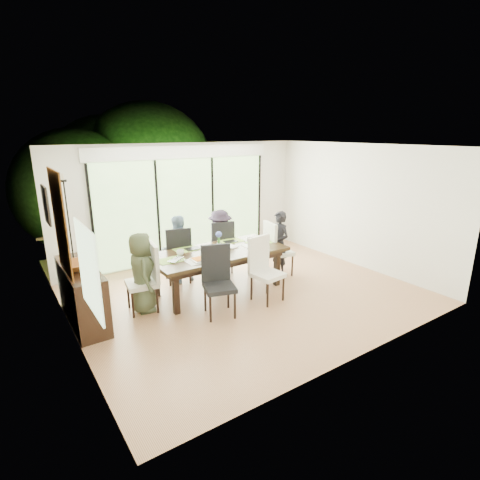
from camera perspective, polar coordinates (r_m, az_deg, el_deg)
floor at (r=7.11m, az=1.14°, el=-8.27°), size 6.00×5.00×0.01m
ceiling at (r=6.47m, az=1.28°, el=14.12°), size 6.00×5.00×0.01m
wall_back at (r=8.78m, az=-8.34°, el=5.63°), size 6.00×0.02×2.70m
wall_front at (r=4.92m, az=18.39°, el=-3.57°), size 6.00×0.02×2.70m
wall_left at (r=5.56m, az=-25.06°, el=-2.03°), size 0.02×5.00×2.70m
wall_right at (r=8.71m, az=17.65°, el=4.95°), size 0.02×5.00×2.70m
glass_doors at (r=8.77m, az=-8.19°, el=4.63°), size 4.20×0.02×2.30m
blinds_header at (r=8.60m, az=-8.51°, el=13.13°), size 4.40×0.06×0.28m
mullion_a at (r=8.09m, az=-21.61°, el=2.66°), size 0.05×0.04×2.30m
mullion_b at (r=8.49m, az=-12.41°, el=4.02°), size 0.05×0.04×2.30m
mullion_c at (r=9.08m, az=-4.18°, el=5.16°), size 0.05×0.04×2.30m
mullion_d at (r=9.84m, az=2.92°, el=6.05°), size 0.05×0.04×2.30m
side_window at (r=4.39m, az=-22.08°, el=-4.26°), size 0.02×0.90×1.00m
deck at (r=9.91m, az=-10.28°, el=-1.59°), size 6.00×1.80×0.10m
rail_top at (r=10.46m, az=-12.24°, el=2.67°), size 6.00×0.08×0.06m
foliage_left at (r=10.75m, az=-23.56°, el=6.89°), size 3.20×3.20×3.20m
foliage_mid at (r=11.87m, az=-13.78°, el=10.30°), size 4.00×4.00×4.00m
foliage_right at (r=11.98m, az=-4.08°, el=8.16°), size 2.80×2.80×2.80m
foliage_far at (r=12.25m, az=-19.32°, el=9.18°), size 3.60×3.60×3.60m
table_top at (r=7.01m, az=-3.35°, el=-1.90°), size 2.55×1.17×0.06m
table_apron at (r=7.04m, az=-3.34°, el=-2.63°), size 2.34×0.96×0.11m
table_leg_fl at (r=6.33m, az=-9.75°, el=-8.03°), size 0.10×0.10×0.73m
table_leg_fr at (r=7.40m, az=5.64°, el=-4.21°), size 0.10×0.10×0.73m
table_leg_bl at (r=7.07m, az=-12.68°, el=-5.55°), size 0.10×0.10×0.73m
table_leg_br at (r=8.04m, az=1.74°, el=-2.45°), size 0.10×0.10×0.73m
chair_left_end at (r=6.48m, az=-14.83°, el=-5.68°), size 0.55×0.55×1.17m
chair_right_end at (r=7.90m, az=6.05°, el=-1.22°), size 0.57×0.57×1.17m
chair_far_left at (r=7.59m, az=-9.56°, el=-2.10°), size 0.59×0.59×1.17m
chair_far_right at (r=8.03m, az=-3.08°, el=-0.86°), size 0.59×0.59×1.17m
chair_near_left at (r=6.13m, az=-3.16°, el=-6.43°), size 0.61×0.61×1.17m
chair_near_right at (r=6.66m, az=4.25°, el=-4.55°), size 0.55×0.55×1.17m
person_left_end at (r=6.45m, az=-14.73°, el=-4.82°), size 0.52×0.70×1.37m
person_right_end at (r=7.85m, az=5.96°, el=-0.55°), size 0.43×0.66×1.37m
person_far_left at (r=7.54m, az=-9.53°, el=-1.41°), size 0.69×0.48×1.37m
person_far_right at (r=7.98m, az=-3.02°, el=-0.20°), size 0.69×0.49×1.37m
placemat_left at (r=6.59m, az=-10.47°, el=-3.03°), size 0.47×0.34×0.01m
placemat_right at (r=7.50m, az=2.88°, el=-0.37°), size 0.47×0.34×0.01m
placemat_far_l at (r=7.13m, az=-8.12°, el=-1.41°), size 0.47×0.34×0.01m
placemat_far_r at (r=7.60m, az=-1.35°, el=-0.14°), size 0.47×0.34×0.01m
placemat_paper at (r=6.50m, az=-6.17°, el=-3.13°), size 0.47×0.34×0.01m
tablet_far_l at (r=7.13m, az=-7.22°, el=-1.31°), size 0.28×0.19×0.01m
tablet_far_r at (r=7.53m, az=-1.46°, el=-0.23°), size 0.25×0.18×0.01m
papers at (r=7.32m, az=1.55°, el=-0.79°), size 0.32×0.23×0.00m
platter_base at (r=6.49m, az=-6.17°, el=-3.00°), size 0.28×0.28×0.03m
platter_snacks at (r=6.48m, az=-6.17°, el=-2.84°), size 0.21×0.21×0.01m
vase at (r=7.04m, az=-3.22°, el=-0.98°), size 0.08×0.08×0.13m
hyacinth_stems at (r=7.01m, az=-3.24°, el=0.01°), size 0.04×0.04×0.17m
hyacinth_blooms at (r=6.98m, az=-3.26°, el=0.85°), size 0.12×0.12×0.12m
laptop at (r=6.54m, az=-9.32°, el=-3.03°), size 0.42×0.39×0.03m
cup_a at (r=6.80m, az=-9.08°, el=-1.92°), size 0.15×0.15×0.10m
cup_b at (r=6.98m, az=-1.88°, el=-1.26°), size 0.14×0.14×0.10m
cup_c at (r=7.48m, az=1.51°, el=-0.02°), size 0.18×0.18×0.10m
book at (r=7.16m, az=-1.85°, el=-1.13°), size 0.21×0.26×0.02m
sideboard at (r=6.50m, az=-22.93°, el=-7.62°), size 0.46×1.63×0.92m
bowl at (r=6.22m, az=-23.26°, el=-3.56°), size 0.49×0.49×0.12m
candlestick_base at (r=6.66m, az=-24.01°, el=-2.75°), size 0.10×0.10×0.04m
candlestick_shaft at (r=6.49m, az=-24.66°, el=2.64°), size 0.02×0.02×1.28m
candlestick_pan at (r=6.39m, az=-25.33°, el=8.16°), size 0.10×0.10×0.03m
candle at (r=6.38m, az=-25.40°, el=8.70°), size 0.04×0.04×0.10m
tapestry at (r=5.86m, az=-25.75°, el=2.33°), size 0.02×1.00×1.50m
art_frame at (r=7.11m, az=-27.49°, el=4.75°), size 0.03×0.55×0.65m
art_canvas at (r=7.12m, az=-27.33°, el=4.77°), size 0.01×0.45×0.55m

